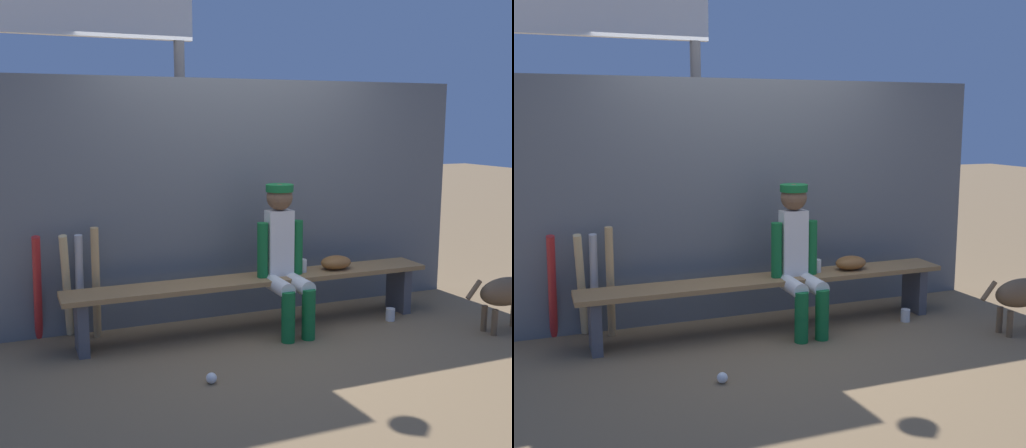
# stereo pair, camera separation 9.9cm
# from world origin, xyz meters

# --- Properties ---
(ground_plane) EXTENTS (30.00, 30.00, 0.00)m
(ground_plane) POSITION_xyz_m (0.00, 0.00, 0.00)
(ground_plane) COLOR brown
(chainlink_fence) EXTENTS (4.44, 0.03, 2.09)m
(chainlink_fence) POSITION_xyz_m (0.00, 0.46, 1.05)
(chainlink_fence) COLOR #595E63
(chainlink_fence) RESTS_ON ground_plane
(dugout_bench) EXTENTS (3.15, 0.36, 0.45)m
(dugout_bench) POSITION_xyz_m (0.00, 0.00, 0.37)
(dugout_bench) COLOR olive
(dugout_bench) RESTS_ON ground_plane
(player_seated) EXTENTS (0.41, 0.55, 1.22)m
(player_seated) POSITION_xyz_m (0.21, -0.11, 0.66)
(player_seated) COLOR silver
(player_seated) RESTS_ON ground_plane
(baseball_glove) EXTENTS (0.28, 0.20, 0.12)m
(baseball_glove) POSITION_xyz_m (0.76, 0.00, 0.51)
(baseball_glove) COLOR brown
(baseball_glove) RESTS_ON dugout_bench
(bat_wood_tan) EXTENTS (0.07, 0.13, 0.92)m
(bat_wood_tan) POSITION_xyz_m (-1.27, 0.29, 0.46)
(bat_wood_tan) COLOR tan
(bat_wood_tan) RESTS_ON ground_plane
(bat_aluminum_silver) EXTENTS (0.08, 0.16, 0.85)m
(bat_aluminum_silver) POSITION_xyz_m (-1.39, 0.36, 0.43)
(bat_aluminum_silver) COLOR #B7B7BC
(bat_aluminum_silver) RESTS_ON ground_plane
(bat_wood_natural) EXTENTS (0.11, 0.28, 0.87)m
(bat_wood_natural) POSITION_xyz_m (-1.49, 0.35, 0.44)
(bat_wood_natural) COLOR tan
(bat_wood_natural) RESTS_ON ground_plane
(bat_aluminum_red) EXTENTS (0.08, 0.28, 0.88)m
(bat_aluminum_red) POSITION_xyz_m (-1.71, 0.37, 0.44)
(bat_aluminum_red) COLOR #B22323
(bat_aluminum_red) RESTS_ON ground_plane
(baseball) EXTENTS (0.07, 0.07, 0.07)m
(baseball) POSITION_xyz_m (-0.69, -0.90, 0.04)
(baseball) COLOR white
(baseball) RESTS_ON ground_plane
(cup_on_ground) EXTENTS (0.08, 0.08, 0.11)m
(cup_on_ground) POSITION_xyz_m (1.18, -0.23, 0.06)
(cup_on_ground) COLOR silver
(cup_on_ground) RESTS_ON ground_plane
(cup_on_bench) EXTENTS (0.08, 0.08, 0.11)m
(cup_on_bench) POSITION_xyz_m (0.44, 0.02, 0.51)
(cup_on_bench) COLOR silver
(cup_on_bench) RESTS_ON dugout_bench
(scoreboard) EXTENTS (2.17, 0.27, 3.65)m
(scoreboard) POSITION_xyz_m (-1.09, 1.12, 2.56)
(scoreboard) COLOR #3F3F42
(scoreboard) RESTS_ON ground_plane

